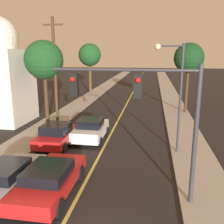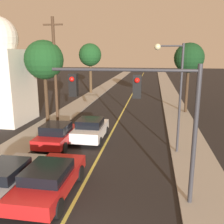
# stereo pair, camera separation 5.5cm
# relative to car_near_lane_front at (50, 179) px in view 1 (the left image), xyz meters

# --- Properties ---
(road_surface) EXTENTS (8.56, 80.00, 0.01)m
(road_surface) POSITION_rel_car_near_lane_front_xyz_m (1.20, 32.58, -0.75)
(road_surface) COLOR black
(road_surface) RESTS_ON ground
(sidewalk_left) EXTENTS (2.50, 80.00, 0.12)m
(sidewalk_left) POSITION_rel_car_near_lane_front_xyz_m (-4.33, 32.58, -0.69)
(sidewalk_left) COLOR #9E998E
(sidewalk_left) RESTS_ON ground
(sidewalk_right) EXTENTS (2.50, 80.00, 0.12)m
(sidewalk_right) POSITION_rel_car_near_lane_front_xyz_m (6.73, 32.58, -0.69)
(sidewalk_right) COLOR #9E998E
(sidewalk_right) RESTS_ON ground
(car_near_lane_front) EXTENTS (2.05, 4.55, 1.40)m
(car_near_lane_front) POSITION_rel_car_near_lane_front_xyz_m (0.00, 0.00, 0.00)
(car_near_lane_front) COLOR red
(car_near_lane_front) RESTS_ON ground
(car_near_lane_second) EXTENTS (2.02, 3.90, 1.55)m
(car_near_lane_second) POSITION_rel_car_near_lane_front_xyz_m (0.00, 7.23, 0.03)
(car_near_lane_second) COLOR white
(car_near_lane_second) RESTS_ON ground
(car_outer_lane_front) EXTENTS (1.84, 4.40, 1.39)m
(car_outer_lane_front) POSITION_rel_car_near_lane_front_xyz_m (-1.88, -0.12, -0.04)
(car_outer_lane_front) COLOR #A5A8B2
(car_outer_lane_front) RESTS_ON ground
(car_outer_lane_second) EXTENTS (1.99, 3.96, 1.53)m
(car_outer_lane_second) POSITION_rel_car_near_lane_front_xyz_m (-1.88, 5.67, 0.03)
(car_outer_lane_second) COLOR red
(car_outer_lane_second) RESTS_ON ground
(traffic_signal_mast) EXTENTS (5.67, 0.42, 5.53)m
(traffic_signal_mast) POSITION_rel_car_near_lane_front_xyz_m (3.95, 0.27, 3.37)
(traffic_signal_mast) COLOR #333338
(traffic_signal_mast) RESTS_ON ground
(streetlamp_right) EXTENTS (1.67, 0.36, 6.43)m
(streetlamp_right) POSITION_rel_car_near_lane_front_xyz_m (5.42, 5.67, 3.54)
(streetlamp_right) COLOR #333338
(streetlamp_right) RESTS_ON ground
(utility_pole_left) EXTENTS (1.60, 0.24, 8.66)m
(utility_pole_left) POSITION_rel_car_near_lane_front_xyz_m (-3.68, 10.32, 3.86)
(utility_pole_left) COLOR #422D1E
(utility_pole_left) RESTS_ON ground
(tree_left_near) EXTENTS (3.17, 3.17, 6.94)m
(tree_left_near) POSITION_rel_car_near_lane_front_xyz_m (-4.63, 10.45, 4.68)
(tree_left_near) COLOR #3D2B1C
(tree_left_near) RESTS_ON ground
(tree_left_far) EXTENTS (3.31, 3.31, 7.29)m
(tree_left_far) POSITION_rel_car_near_lane_front_xyz_m (-5.10, 27.51, 4.92)
(tree_left_far) COLOR #4C3823
(tree_left_far) RESTS_ON ground
(tree_right_near) EXTENTS (2.91, 2.91, 6.89)m
(tree_right_near) POSITION_rel_car_near_lane_front_xyz_m (7.61, 16.66, 4.76)
(tree_right_near) COLOR #3D2B1C
(tree_right_near) RESTS_ON ground
(domed_building_left) EXTENTS (4.47, 4.47, 9.03)m
(domed_building_left) POSITION_rel_car_near_lane_front_xyz_m (-8.82, 10.68, 3.45)
(domed_building_left) COLOR silver
(domed_building_left) RESTS_ON ground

